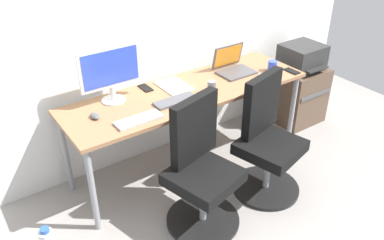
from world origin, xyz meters
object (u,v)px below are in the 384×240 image
Objects in this scene: office_chair_left at (200,171)px; office_chair_right at (266,142)px; desktop_monitor at (110,71)px; coffee_mug at (272,66)px; side_cabinet at (296,94)px; open_laptop at (233,66)px; printer at (302,57)px.

office_chair_left is 0.63m from office_chair_right.
desktop_monitor reaches higher than coffee_mug.
coffee_mug reaches higher than side_cabinet.
office_chair_right is 0.78m from open_laptop.
desktop_monitor is (-0.27, 0.76, 0.56)m from office_chair_left.
printer is 0.57m from coffee_mug.
printer is (1.66, 0.61, 0.27)m from office_chair_left.
side_cabinet is 1.44× the size of printer.
printer is (1.03, 0.61, 0.27)m from office_chair_right.
office_chair_right reaches higher than side_cabinet.
office_chair_left is 1.96× the size of desktop_monitor.
open_laptop is at bearing 38.78° from office_chair_left.
coffee_mug is at bearing 23.01° from office_chair_left.
office_chair_left is at bearing -141.22° from open_laptop.
coffee_mug is at bearing -11.51° from desktop_monitor.
printer is 0.83× the size of desktop_monitor.
office_chair_left is 0.98m from desktop_monitor.
open_laptop is 3.37× the size of coffee_mug.
desktop_monitor is 1.55× the size of open_laptop.
open_laptop reaches higher than coffee_mug.
printer is 0.84m from open_laptop.
coffee_mug is at bearing -166.56° from printer.
side_cabinet is 0.98m from open_laptop.
office_chair_left is 3.03× the size of open_laptop.
side_cabinet is at bearing 13.53° from coffee_mug.
office_chair_right is 10.22× the size of coffee_mug.
office_chair_right reaches higher than coffee_mug.
office_chair_left reaches higher than coffee_mug.
office_chair_right is at bearing 0.00° from office_chair_left.
office_chair_left is at bearing -180.00° from office_chair_right.
printer is at bearing 30.46° from office_chair_right.
office_chair_left is 1.78m from side_cabinet.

